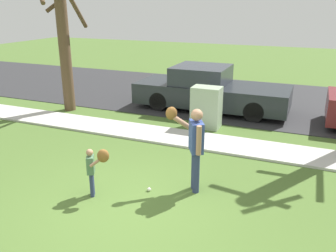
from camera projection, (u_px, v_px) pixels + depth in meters
The scene contains 9 objects.
ground_plane at pixel (191, 142), 9.54m from camera, with size 48.00×48.00×0.00m, color #4C6B2D.
sidewalk_strip at pixel (192, 139), 9.61m from camera, with size 36.00×1.20×0.06m, color beige.
road_surface at pixel (233, 97), 13.98m from camera, with size 36.00×6.80×0.02m, color #2D2D30.
person_adult at pixel (194, 141), 6.75m from camera, with size 0.84×0.53×1.68m.
person_child at pixel (95, 165), 6.63m from camera, with size 0.54×0.31×1.01m.
baseball at pixel (149, 189), 7.02m from camera, with size 0.07×0.07×0.07m, color white.
utility_cabinet at pixel (206, 107), 10.47m from camera, with size 0.84×0.57×1.23m, color #9EB293.
street_tree_far at pixel (63, 31), 11.54m from camera, with size 1.85×1.88×4.98m.
parked_pickup_dark at pixel (209, 90), 12.26m from camera, with size 5.20×1.95×1.48m.
Camera 1 is at (2.84, -4.93, 3.52)m, focal length 37.99 mm.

